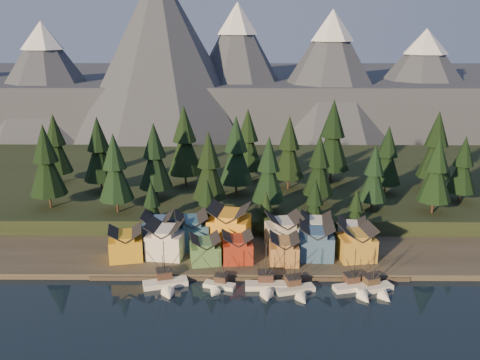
{
  "coord_description": "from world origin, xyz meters",
  "views": [
    {
      "loc": [
        -1.5,
        -105.61,
        62.44
      ],
      "look_at": [
        -2.45,
        30.0,
        21.7
      ],
      "focal_mm": 40.0,
      "sensor_mm": 36.0,
      "label": 1
    }
  ],
  "objects_px": {
    "boat_6": "(377,284)",
    "house_back_0": "(158,228)",
    "house_back_1": "(191,229)",
    "boat_3": "(266,281)",
    "boat_5": "(357,284)",
    "boat_4": "(297,285)",
    "house_front_1": "(166,238)",
    "boat_1": "(166,279)",
    "house_front_0": "(126,243)",
    "boat_2": "(218,281)"
  },
  "relations": [
    {
      "from": "boat_5",
      "to": "house_front_1",
      "type": "distance_m",
      "value": 50.94
    },
    {
      "from": "boat_2",
      "to": "house_front_0",
      "type": "bearing_deg",
      "value": 167.45
    },
    {
      "from": "boat_4",
      "to": "boat_5",
      "type": "bearing_deg",
      "value": -11.14
    },
    {
      "from": "boat_4",
      "to": "house_front_1",
      "type": "distance_m",
      "value": 38.13
    },
    {
      "from": "boat_6",
      "to": "house_front_1",
      "type": "distance_m",
      "value": 55.43
    },
    {
      "from": "boat_1",
      "to": "house_front_1",
      "type": "bearing_deg",
      "value": 81.84
    },
    {
      "from": "boat_2",
      "to": "house_front_0",
      "type": "height_order",
      "value": "house_front_0"
    },
    {
      "from": "house_back_0",
      "to": "house_front_1",
      "type": "bearing_deg",
      "value": -65.51
    },
    {
      "from": "boat_1",
      "to": "boat_5",
      "type": "height_order",
      "value": "boat_1"
    },
    {
      "from": "boat_1",
      "to": "house_back_0",
      "type": "relative_size",
      "value": 1.41
    },
    {
      "from": "boat_5",
      "to": "boat_6",
      "type": "relative_size",
      "value": 1.01
    },
    {
      "from": "boat_4",
      "to": "boat_6",
      "type": "distance_m",
      "value": 19.14
    },
    {
      "from": "boat_2",
      "to": "house_back_1",
      "type": "height_order",
      "value": "house_back_1"
    },
    {
      "from": "boat_2",
      "to": "boat_5",
      "type": "xyz_separation_m",
      "value": [
        33.27,
        -1.02,
        0.09
      ]
    },
    {
      "from": "boat_4",
      "to": "house_back_1",
      "type": "height_order",
      "value": "house_back_1"
    },
    {
      "from": "boat_4",
      "to": "house_back_1",
      "type": "bearing_deg",
      "value": 123.31
    },
    {
      "from": "boat_4",
      "to": "house_back_1",
      "type": "distance_m",
      "value": 36.44
    },
    {
      "from": "boat_4",
      "to": "boat_6",
      "type": "bearing_deg",
      "value": -13.25
    },
    {
      "from": "house_front_1",
      "to": "house_back_1",
      "type": "height_order",
      "value": "house_back_1"
    },
    {
      "from": "boat_6",
      "to": "house_front_1",
      "type": "height_order",
      "value": "house_front_1"
    },
    {
      "from": "boat_1",
      "to": "boat_2",
      "type": "bearing_deg",
      "value": -17.49
    },
    {
      "from": "boat_6",
      "to": "house_back_0",
      "type": "distance_m",
      "value": 61.25
    },
    {
      "from": "boat_2",
      "to": "house_back_1",
      "type": "relative_size",
      "value": 0.98
    },
    {
      "from": "boat_4",
      "to": "house_front_1",
      "type": "bearing_deg",
      "value": 136.61
    },
    {
      "from": "boat_1",
      "to": "boat_4",
      "type": "distance_m",
      "value": 31.56
    },
    {
      "from": "boat_5",
      "to": "house_front_1",
      "type": "relative_size",
      "value": 1.13
    },
    {
      "from": "boat_6",
      "to": "house_back_1",
      "type": "bearing_deg",
      "value": 133.41
    },
    {
      "from": "boat_3",
      "to": "house_back_1",
      "type": "height_order",
      "value": "boat_3"
    },
    {
      "from": "boat_4",
      "to": "house_back_1",
      "type": "xyz_separation_m",
      "value": [
        -27.22,
        23.8,
        4.56
      ]
    },
    {
      "from": "house_front_1",
      "to": "boat_1",
      "type": "bearing_deg",
      "value": -75.32
    },
    {
      "from": "boat_3",
      "to": "house_back_1",
      "type": "xyz_separation_m",
      "value": [
        -19.97,
        22.28,
        4.2
      ]
    },
    {
      "from": "boat_4",
      "to": "boat_5",
      "type": "relative_size",
      "value": 0.97
    },
    {
      "from": "house_back_0",
      "to": "house_back_1",
      "type": "xyz_separation_m",
      "value": [
        9.54,
        -1.71,
        0.43
      ]
    },
    {
      "from": "boat_4",
      "to": "boat_6",
      "type": "height_order",
      "value": "boat_6"
    },
    {
      "from": "boat_1",
      "to": "boat_3",
      "type": "xyz_separation_m",
      "value": [
        24.22,
        -1.0,
        0.07
      ]
    },
    {
      "from": "house_front_1",
      "to": "house_back_1",
      "type": "distance_m",
      "value": 8.75
    },
    {
      "from": "house_front_0",
      "to": "house_back_1",
      "type": "distance_m",
      "value": 18.34
    },
    {
      "from": "boat_2",
      "to": "house_back_1",
      "type": "bearing_deg",
      "value": 127.83
    },
    {
      "from": "boat_3",
      "to": "house_back_1",
      "type": "relative_size",
      "value": 1.24
    },
    {
      "from": "boat_4",
      "to": "house_front_0",
      "type": "relative_size",
      "value": 1.13
    },
    {
      "from": "boat_5",
      "to": "house_back_1",
      "type": "bearing_deg",
      "value": 137.03
    },
    {
      "from": "house_front_0",
      "to": "boat_5",
      "type": "bearing_deg",
      "value": -25.45
    },
    {
      "from": "boat_3",
      "to": "house_back_0",
      "type": "height_order",
      "value": "boat_3"
    },
    {
      "from": "house_front_1",
      "to": "house_front_0",
      "type": "bearing_deg",
      "value": -164.12
    },
    {
      "from": "boat_3",
      "to": "house_front_1",
      "type": "bearing_deg",
      "value": 147.59
    },
    {
      "from": "boat_3",
      "to": "boat_1",
      "type": "bearing_deg",
      "value": 176.88
    },
    {
      "from": "boat_3",
      "to": "house_back_0",
      "type": "distance_m",
      "value": 38.22
    },
    {
      "from": "boat_2",
      "to": "boat_5",
      "type": "relative_size",
      "value": 0.87
    },
    {
      "from": "boat_5",
      "to": "house_front_0",
      "type": "relative_size",
      "value": 1.17
    },
    {
      "from": "boat_3",
      "to": "house_front_0",
      "type": "xyz_separation_m",
      "value": [
        -36.6,
        14.58,
        3.51
      ]
    }
  ]
}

